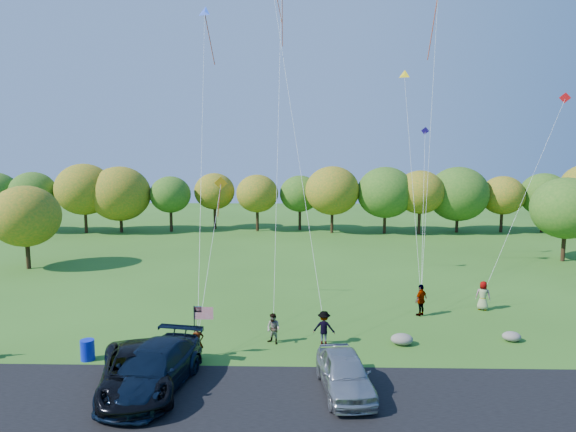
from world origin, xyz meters
name	(u,v)px	position (x,y,z in m)	size (l,w,h in m)	color
ground	(287,359)	(0.00, 0.00, 0.00)	(140.00, 140.00, 0.00)	#2E5C1A
asphalt_lane	(284,399)	(0.00, -4.00, 0.03)	(44.00, 6.00, 0.06)	black
treeline	(292,192)	(-0.29, 36.63, 4.83)	(75.84, 28.13, 8.70)	#322112
minivan_dark	(137,372)	(-6.03, -3.54, 0.91)	(2.81, 6.10, 1.70)	black
minivan_navy	(153,369)	(-5.39, -3.42, 0.96)	(2.51, 6.18, 1.79)	black
minivan_silver	(345,373)	(2.46, -3.35, 0.86)	(1.90, 4.72, 1.61)	#989AA2
flyer_a	(198,342)	(-4.22, -0.08, 0.81)	(0.59, 0.39, 1.62)	#4C4C59
flyer_b	(273,329)	(-0.73, 1.94, 0.79)	(0.76, 0.60, 1.57)	#4C4C59
flyer_c	(324,328)	(1.86, 1.91, 0.87)	(1.12, 0.65, 1.74)	#4C4C59
flyer_d	(421,300)	(7.87, 6.59, 0.96)	(1.13, 0.47, 1.92)	#4C4C59
flyer_e	(483,296)	(11.97, 7.80, 0.90)	(0.88, 0.57, 1.81)	#4C4C59
trash_barrel	(88,350)	(-9.41, -0.33, 0.49)	(0.65, 0.65, 0.98)	#0C1EB4
flag_assembly	(200,319)	(-4.12, 0.08, 1.91)	(0.94, 0.61, 2.55)	black
boulder_near	(402,339)	(5.84, 1.94, 0.28)	(1.13, 0.89, 0.57)	gray
boulder_far	(512,336)	(11.63, 2.57, 0.25)	(0.95, 0.79, 0.50)	slate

